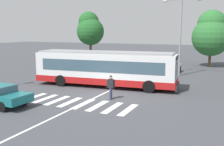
{
  "coord_description": "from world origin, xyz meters",
  "views": [
    {
      "loc": [
        8.49,
        -16.6,
        4.75
      ],
      "look_at": [
        -0.59,
        3.11,
        1.3
      ],
      "focal_mm": 41.93,
      "sensor_mm": 36.0,
      "label": 1
    }
  ],
  "objects_px": {
    "parked_car_red": "(150,65)",
    "twin_arm_street_lamp": "(181,28)",
    "background_tree_right": "(211,33)",
    "city_transit_bus": "(105,68)",
    "background_tree_left": "(90,29)",
    "pedestrian_crossing_street": "(111,86)",
    "parked_car_silver": "(170,67)",
    "parked_car_black": "(128,64)"
  },
  "relations": [
    {
      "from": "city_transit_bus",
      "to": "twin_arm_street_lamp",
      "type": "relative_size",
      "value": 1.54
    },
    {
      "from": "background_tree_right",
      "to": "background_tree_left",
      "type": "bearing_deg",
      "value": -168.04
    },
    {
      "from": "background_tree_right",
      "to": "twin_arm_street_lamp",
      "type": "bearing_deg",
      "value": -104.36
    },
    {
      "from": "background_tree_left",
      "to": "parked_car_black",
      "type": "bearing_deg",
      "value": -26.5
    },
    {
      "from": "twin_arm_street_lamp",
      "to": "background_tree_left",
      "type": "height_order",
      "value": "twin_arm_street_lamp"
    },
    {
      "from": "pedestrian_crossing_street",
      "to": "twin_arm_street_lamp",
      "type": "distance_m",
      "value": 13.05
    },
    {
      "from": "city_transit_bus",
      "to": "pedestrian_crossing_street",
      "type": "xyz_separation_m",
      "value": [
        2.34,
        -3.79,
        -0.62
      ]
    },
    {
      "from": "twin_arm_street_lamp",
      "to": "pedestrian_crossing_street",
      "type": "bearing_deg",
      "value": -101.63
    },
    {
      "from": "pedestrian_crossing_street",
      "to": "parked_car_red",
      "type": "bearing_deg",
      "value": 95.22
    },
    {
      "from": "parked_car_red",
      "to": "background_tree_right",
      "type": "xyz_separation_m",
      "value": [
        6.14,
        7.53,
        3.74
      ]
    },
    {
      "from": "parked_car_red",
      "to": "twin_arm_street_lamp",
      "type": "bearing_deg",
      "value": -25.02
    },
    {
      "from": "pedestrian_crossing_street",
      "to": "twin_arm_street_lamp",
      "type": "xyz_separation_m",
      "value": [
        2.5,
        12.13,
        4.13
      ]
    },
    {
      "from": "parked_car_silver",
      "to": "background_tree_right",
      "type": "xyz_separation_m",
      "value": [
        3.66,
        8.0,
        3.74
      ]
    },
    {
      "from": "city_transit_bus",
      "to": "background_tree_right",
      "type": "relative_size",
      "value": 1.65
    },
    {
      "from": "background_tree_right",
      "to": "pedestrian_crossing_street",
      "type": "bearing_deg",
      "value": -102.82
    },
    {
      "from": "pedestrian_crossing_street",
      "to": "parked_car_red",
      "type": "distance_m",
      "value": 13.94
    },
    {
      "from": "city_transit_bus",
      "to": "parked_car_red",
      "type": "relative_size",
      "value": 2.77
    },
    {
      "from": "city_transit_bus",
      "to": "twin_arm_street_lamp",
      "type": "distance_m",
      "value": 10.26
    },
    {
      "from": "pedestrian_crossing_street",
      "to": "parked_car_black",
      "type": "distance_m",
      "value": 14.77
    },
    {
      "from": "pedestrian_crossing_street",
      "to": "background_tree_right",
      "type": "relative_size",
      "value": 0.22
    },
    {
      "from": "parked_car_red",
      "to": "background_tree_right",
      "type": "bearing_deg",
      "value": 50.8
    },
    {
      "from": "parked_car_black",
      "to": "background_tree_left",
      "type": "bearing_deg",
      "value": 153.5
    },
    {
      "from": "twin_arm_street_lamp",
      "to": "parked_car_silver",
      "type": "bearing_deg",
      "value": 134.9
    },
    {
      "from": "background_tree_left",
      "to": "background_tree_right",
      "type": "xyz_separation_m",
      "value": [
        16.63,
        3.52,
        -0.65
      ]
    },
    {
      "from": "parked_car_silver",
      "to": "twin_arm_street_lamp",
      "type": "bearing_deg",
      "value": -45.1
    },
    {
      "from": "parked_car_black",
      "to": "background_tree_right",
      "type": "height_order",
      "value": "background_tree_right"
    },
    {
      "from": "city_transit_bus",
      "to": "parked_car_black",
      "type": "relative_size",
      "value": 2.8
    },
    {
      "from": "parked_car_black",
      "to": "background_tree_left",
      "type": "height_order",
      "value": "background_tree_left"
    },
    {
      "from": "city_transit_bus",
      "to": "parked_car_black",
      "type": "height_order",
      "value": "city_transit_bus"
    },
    {
      "from": "city_transit_bus",
      "to": "background_tree_left",
      "type": "relative_size",
      "value": 1.64
    },
    {
      "from": "city_transit_bus",
      "to": "twin_arm_street_lamp",
      "type": "bearing_deg",
      "value": 59.88
    },
    {
      "from": "pedestrian_crossing_street",
      "to": "parked_car_black",
      "type": "bearing_deg",
      "value": 106.67
    },
    {
      "from": "parked_car_red",
      "to": "twin_arm_street_lamp",
      "type": "distance_m",
      "value": 6.0
    },
    {
      "from": "city_transit_bus",
      "to": "background_tree_left",
      "type": "height_order",
      "value": "background_tree_left"
    },
    {
      "from": "pedestrian_crossing_street",
      "to": "background_tree_right",
      "type": "distance_m",
      "value": 22.25
    },
    {
      "from": "background_tree_left",
      "to": "parked_car_red",
      "type": "bearing_deg",
      "value": -20.93
    },
    {
      "from": "city_transit_bus",
      "to": "background_tree_left",
      "type": "xyz_separation_m",
      "value": [
        -9.41,
        14.1,
        3.57
      ]
    },
    {
      "from": "parked_car_silver",
      "to": "parked_car_red",
      "type": "bearing_deg",
      "value": 169.3
    },
    {
      "from": "pedestrian_crossing_street",
      "to": "background_tree_left",
      "type": "distance_m",
      "value": 21.81
    },
    {
      "from": "parked_car_red",
      "to": "parked_car_silver",
      "type": "bearing_deg",
      "value": -10.7
    },
    {
      "from": "parked_car_black",
      "to": "city_transit_bus",
      "type": "bearing_deg",
      "value": -79.64
    },
    {
      "from": "pedestrian_crossing_street",
      "to": "background_tree_left",
      "type": "xyz_separation_m",
      "value": [
        -11.75,
        17.89,
        4.19
      ]
    }
  ]
}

